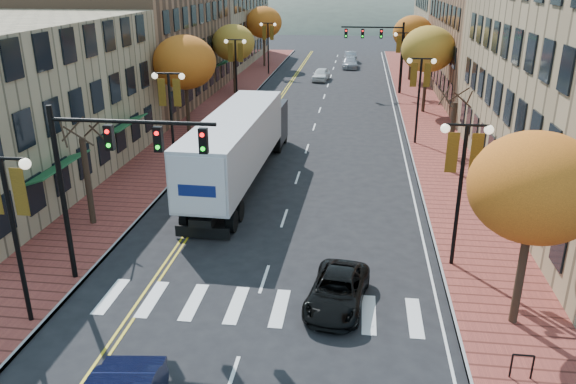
% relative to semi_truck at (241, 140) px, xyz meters
% --- Properties ---
extents(ground, '(200.00, 200.00, 0.00)m').
position_rel_semi_truck_xyz_m(ground, '(3.14, -15.04, -2.48)').
color(ground, black).
rests_on(ground, ground).
extents(sidewalk_left, '(4.00, 85.00, 0.15)m').
position_rel_semi_truck_xyz_m(sidewalk_left, '(-5.86, 17.46, -2.40)').
color(sidewalk_left, brown).
rests_on(sidewalk_left, ground).
extents(sidewalk_right, '(4.00, 85.00, 0.15)m').
position_rel_semi_truck_xyz_m(sidewalk_right, '(12.14, 17.46, -2.40)').
color(sidewalk_right, brown).
rests_on(sidewalk_right, ground).
extents(building_left_mid, '(12.00, 24.00, 11.00)m').
position_rel_semi_truck_xyz_m(building_left_mid, '(-13.86, 20.96, 3.02)').
color(building_left_mid, brown).
rests_on(building_left_mid, ground).
extents(building_left_far, '(12.00, 26.00, 9.50)m').
position_rel_semi_truck_xyz_m(building_left_far, '(-13.86, 45.96, 2.27)').
color(building_left_far, '#9E8966').
rests_on(building_left_far, ground).
extents(building_right_mid, '(15.00, 24.00, 10.00)m').
position_rel_semi_truck_xyz_m(building_right_mid, '(21.64, 26.96, 2.52)').
color(building_right_mid, brown).
rests_on(building_right_mid, ground).
extents(building_right_far, '(15.00, 20.00, 11.00)m').
position_rel_semi_truck_xyz_m(building_right_far, '(21.64, 48.96, 3.02)').
color(building_right_far, '#9E8966').
rests_on(building_right_far, ground).
extents(tree_left_a, '(0.28, 0.28, 4.20)m').
position_rel_semi_truck_xyz_m(tree_left_a, '(-5.86, -7.04, -0.23)').
color(tree_left_a, '#382619').
rests_on(tree_left_a, sidewalk_left).
extents(tree_left_b, '(4.48, 4.48, 7.21)m').
position_rel_semi_truck_xyz_m(tree_left_b, '(-5.86, 8.96, 2.97)').
color(tree_left_b, '#382619').
rests_on(tree_left_b, sidewalk_left).
extents(tree_left_c, '(4.16, 4.16, 6.69)m').
position_rel_semi_truck_xyz_m(tree_left_c, '(-5.86, 24.96, 2.58)').
color(tree_left_c, '#382619').
rests_on(tree_left_c, sidewalk_left).
extents(tree_left_d, '(4.61, 4.61, 7.42)m').
position_rel_semi_truck_xyz_m(tree_left_d, '(-5.86, 42.96, 3.13)').
color(tree_left_d, '#382619').
rests_on(tree_left_d, sidewalk_left).
extents(tree_right_a, '(4.16, 4.16, 6.69)m').
position_rel_semi_truck_xyz_m(tree_right_a, '(12.14, -13.04, 2.58)').
color(tree_right_a, '#382619').
rests_on(tree_right_a, sidewalk_right).
extents(tree_right_b, '(0.28, 0.28, 4.20)m').
position_rel_semi_truck_xyz_m(tree_right_b, '(12.14, 2.96, -0.23)').
color(tree_right_b, '#382619').
rests_on(tree_right_b, sidewalk_right).
extents(tree_right_c, '(4.48, 4.48, 7.21)m').
position_rel_semi_truck_xyz_m(tree_right_c, '(12.14, 18.96, 2.97)').
color(tree_right_c, '#382619').
rests_on(tree_right_c, sidewalk_right).
extents(tree_right_d, '(4.35, 4.35, 7.00)m').
position_rel_semi_truck_xyz_m(tree_right_d, '(12.14, 34.96, 2.81)').
color(tree_right_d, '#382619').
rests_on(tree_right_d, sidewalk_right).
extents(lamp_left_a, '(1.96, 0.36, 6.05)m').
position_rel_semi_truck_xyz_m(lamp_left_a, '(-4.36, -15.04, 1.82)').
color(lamp_left_a, black).
rests_on(lamp_left_a, ground).
extents(lamp_left_b, '(1.96, 0.36, 6.05)m').
position_rel_semi_truck_xyz_m(lamp_left_b, '(-4.36, 0.96, 1.82)').
color(lamp_left_b, black).
rests_on(lamp_left_b, ground).
extents(lamp_left_c, '(1.96, 0.36, 6.05)m').
position_rel_semi_truck_xyz_m(lamp_left_c, '(-4.36, 18.96, 1.82)').
color(lamp_left_c, black).
rests_on(lamp_left_c, ground).
extents(lamp_left_d, '(1.96, 0.36, 6.05)m').
position_rel_semi_truck_xyz_m(lamp_left_d, '(-4.36, 36.96, 1.82)').
color(lamp_left_d, black).
rests_on(lamp_left_d, ground).
extents(lamp_right_a, '(1.96, 0.36, 6.05)m').
position_rel_semi_truck_xyz_m(lamp_right_a, '(10.64, -9.04, 1.82)').
color(lamp_right_a, black).
rests_on(lamp_right_a, ground).
extents(lamp_right_b, '(1.96, 0.36, 6.05)m').
position_rel_semi_truck_xyz_m(lamp_right_b, '(10.64, 8.96, 1.82)').
color(lamp_right_b, black).
rests_on(lamp_right_b, ground).
extents(lamp_right_c, '(1.96, 0.36, 6.05)m').
position_rel_semi_truck_xyz_m(lamp_right_c, '(10.64, 26.96, 1.82)').
color(lamp_right_c, black).
rests_on(lamp_right_c, ground).
extents(traffic_mast_near, '(6.10, 0.35, 7.00)m').
position_rel_semi_truck_xyz_m(traffic_mast_near, '(-2.34, -12.04, 2.45)').
color(traffic_mast_near, black).
rests_on(traffic_mast_near, ground).
extents(traffic_mast_far, '(6.10, 0.34, 7.00)m').
position_rel_semi_truck_xyz_m(traffic_mast_far, '(8.62, 26.96, 2.45)').
color(traffic_mast_far, black).
rests_on(traffic_mast_far, ground).
extents(semi_truck, '(3.18, 17.02, 4.24)m').
position_rel_semi_truck_xyz_m(semi_truck, '(0.00, 0.00, 0.00)').
color(semi_truck, black).
rests_on(semi_truck, ground).
extents(black_suv, '(2.48, 4.44, 1.17)m').
position_rel_semi_truck_xyz_m(black_suv, '(6.08, -12.57, -1.89)').
color(black_suv, black).
rests_on(black_suv, ground).
extents(car_far_white, '(2.03, 4.21, 1.39)m').
position_rel_semi_truck_xyz_m(car_far_white, '(2.17, 33.90, -1.78)').
color(car_far_white, white).
rests_on(car_far_white, ground).
extents(car_far_silver, '(2.00, 4.79, 1.38)m').
position_rel_semi_truck_xyz_m(car_far_silver, '(5.23, 43.64, -1.79)').
color(car_far_silver, '#A2A3AA').
rests_on(car_far_silver, ground).
extents(car_far_oncoming, '(2.04, 4.54, 1.45)m').
position_rel_semi_truck_xyz_m(car_far_oncoming, '(5.12, 49.30, -1.75)').
color(car_far_oncoming, '#94949B').
rests_on(car_far_oncoming, ground).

